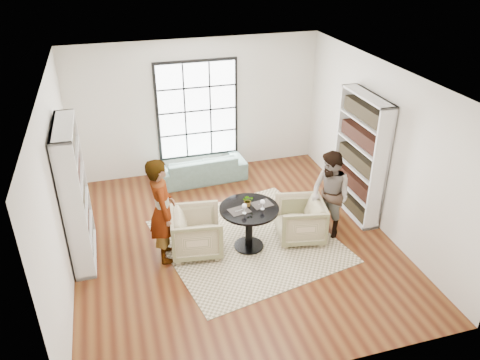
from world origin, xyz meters
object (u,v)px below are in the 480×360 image
object	(u,v)px
armchair_right	(300,220)
person_right	(330,195)
flower_centerpiece	(248,200)
armchair_left	(197,232)
sofa	(201,168)
person_left	(162,211)
pedestal_table	(249,219)
wine_glass_left	(244,206)
wine_glass_right	(263,202)

from	to	relation	value
armchair_right	person_right	xyz separation A→B (m)	(0.55, 0.00, 0.43)
flower_centerpiece	armchair_right	bearing A→B (deg)	-3.06
armchair_left	person_right	world-z (taller)	person_right
sofa	person_left	distance (m)	2.90
pedestal_table	armchair_right	distance (m)	0.98
pedestal_table	sofa	bearing A→B (deg)	96.13
sofa	armchair_right	xyz separation A→B (m)	(1.25, -2.70, 0.09)
armchair_left	person_left	distance (m)	0.77
armchair_right	wine_glass_left	bearing A→B (deg)	-70.84
pedestal_table	flower_centerpiece	size ratio (longest dim) A/B	4.91
pedestal_table	person_right	xyz separation A→B (m)	(1.51, 0.02, 0.22)
armchair_right	person_left	world-z (taller)	person_left
wine_glass_left	person_right	bearing A→B (deg)	5.65
wine_glass_left	wine_glass_right	world-z (taller)	wine_glass_left
wine_glass_right	flower_centerpiece	size ratio (longest dim) A/B	0.89
armchair_right	person_right	world-z (taller)	person_right
armchair_right	wine_glass_right	distance (m)	0.95
person_right	armchair_right	bearing A→B (deg)	-108.75
armchair_right	wine_glass_left	distance (m)	1.24
armchair_right	sofa	bearing A→B (deg)	-144.38
person_left	wine_glass_left	world-z (taller)	person_left
armchair_left	wine_glass_right	size ratio (longest dim) A/B	4.70
sofa	person_right	xyz separation A→B (m)	(1.80, -2.70, 0.52)
armchair_left	wine_glass_left	world-z (taller)	wine_glass_left
person_left	pedestal_table	bearing A→B (deg)	-94.42
sofa	wine_glass_left	bearing A→B (deg)	90.22
armchair_left	wine_glass_right	xyz separation A→B (m)	(1.10, -0.23, 0.55)
sofa	flower_centerpiece	world-z (taller)	flower_centerpiece
pedestal_table	person_left	distance (m)	1.49
flower_centerpiece	wine_glass_right	bearing A→B (deg)	-40.32
flower_centerpiece	person_right	bearing A→B (deg)	-1.95
armchair_right	wine_glass_right	bearing A→B (deg)	-70.32
person_right	wine_glass_right	world-z (taller)	person_right
person_left	flower_centerpiece	bearing A→B (deg)	-91.61
sofa	armchair_right	world-z (taller)	armchair_right
pedestal_table	wine_glass_left	xyz separation A→B (m)	(-0.13, -0.14, 0.36)
armchair_right	wine_glass_left	xyz separation A→B (m)	(-1.09, -0.16, 0.57)
pedestal_table	armchair_left	world-z (taller)	pedestal_table
person_right	pedestal_table	bearing A→B (deg)	-108.01
pedestal_table	wine_glass_right	bearing A→B (deg)	-26.31
person_right	sofa	bearing A→B (deg)	-164.98
wine_glass_right	armchair_left	bearing A→B (deg)	167.93
pedestal_table	wine_glass_left	world-z (taller)	wine_glass_left
wine_glass_left	person_left	bearing A→B (deg)	168.11
person_right	wine_glass_left	size ratio (longest dim) A/B	8.68
sofa	wine_glass_left	world-z (taller)	wine_glass_left
pedestal_table	sofa	distance (m)	2.75
armchair_left	flower_centerpiece	xyz separation A→B (m)	(0.89, -0.06, 0.52)
sofa	armchair_left	distance (m)	2.65
wine_glass_left	wine_glass_right	bearing A→B (deg)	7.27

